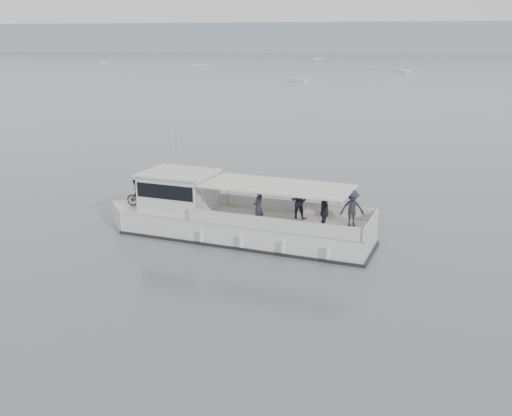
# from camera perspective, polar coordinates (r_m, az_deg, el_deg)

# --- Properties ---
(ground) EXTENTS (1400.00, 1400.00, 0.00)m
(ground) POSITION_cam_1_polar(r_m,az_deg,el_deg) (31.21, 4.08, -1.21)
(ground) COLOR #575F66
(ground) RESTS_ON ground
(headland) EXTENTS (1400.00, 90.00, 28.00)m
(headland) POSITION_cam_1_polar(r_m,az_deg,el_deg) (589.65, 10.47, 16.35)
(headland) COLOR #939EA8
(headland) RESTS_ON ground
(tour_boat) EXTENTS (14.14, 5.81, 5.90)m
(tour_boat) POSITION_cam_1_polar(r_m,az_deg,el_deg) (28.40, -3.30, -0.92)
(tour_boat) COLOR silver
(tour_boat) RESTS_ON ground
(moored_fleet) EXTENTS (444.68, 371.03, 10.14)m
(moored_fleet) POSITION_cam_1_polar(r_m,az_deg,el_deg) (232.81, 4.35, 13.91)
(moored_fleet) COLOR silver
(moored_fleet) RESTS_ON ground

